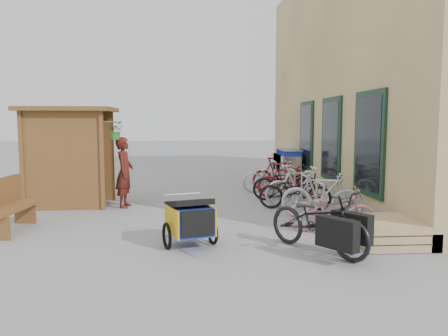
{
  "coord_description": "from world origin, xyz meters",
  "views": [
    {
      "loc": [
        -0.24,
        -8.37,
        2.04
      ],
      "look_at": [
        0.5,
        1.5,
        1.0
      ],
      "focal_mm": 35.0,
      "sensor_mm": 36.0,
      "label": 1
    }
  ],
  "objects": [
    {
      "name": "bike_3",
      "position": [
        2.35,
        1.86,
        0.51
      ],
      "size": [
        1.73,
        0.59,
        1.02
      ],
      "primitive_type": "imported",
      "rotation": [
        0.0,
        0.0,
        1.64
      ],
      "color": "white",
      "rests_on": "ground"
    },
    {
      "name": "bike_2",
      "position": [
        2.17,
        1.58,
        0.44
      ],
      "size": [
        1.78,
        1.01,
        0.88
      ],
      "primitive_type": "imported",
      "rotation": [
        0.0,
        0.0,
        1.3
      ],
      "color": "black",
      "rests_on": "ground"
    },
    {
      "name": "pallet_stack",
      "position": [
        3.0,
        -1.4,
        0.21
      ],
      "size": [
        1.0,
        1.2,
        0.4
      ],
      "color": "tan",
      "rests_on": "ground"
    },
    {
      "name": "bike_5",
      "position": [
        2.29,
        3.07,
        0.47
      ],
      "size": [
        1.62,
        0.86,
        0.94
      ],
      "primitive_type": "imported",
      "rotation": [
        0.0,
        0.0,
        1.29
      ],
      "color": "maroon",
      "rests_on": "ground"
    },
    {
      "name": "bike_rack",
      "position": [
        2.3,
        2.4,
        0.52
      ],
      "size": [
        0.05,
        5.35,
        0.86
      ],
      "color": "#A5A8AD",
      "rests_on": "ground"
    },
    {
      "name": "bike_0",
      "position": [
        2.34,
        -0.6,
        0.43
      ],
      "size": [
        1.71,
        0.9,
        0.85
      ],
      "primitive_type": "imported",
      "rotation": [
        0.0,
        0.0,
        1.35
      ],
      "color": "#BF7B87",
      "rests_on": "ground"
    },
    {
      "name": "building",
      "position": [
        6.49,
        4.5,
        3.49
      ],
      "size": [
        6.07,
        13.0,
        7.0
      ],
      "color": "#CFB777",
      "rests_on": "ground"
    },
    {
      "name": "child_trailer",
      "position": [
        -0.27,
        -1.3,
        0.47
      ],
      "size": [
        0.94,
        1.46,
        0.84
      ],
      "rotation": [
        0.0,
        0.0,
        0.32
      ],
      "color": "navy",
      "rests_on": "ground"
    },
    {
      "name": "bench",
      "position": [
        -3.68,
        -0.06,
        0.51
      ],
      "size": [
        0.63,
        1.63,
        1.01
      ],
      "rotation": [
        0.0,
        0.0,
        -0.1
      ],
      "color": "brown",
      "rests_on": "ground"
    },
    {
      "name": "cargo_bike",
      "position": [
        1.75,
        -1.82,
        0.5
      ],
      "size": [
        1.63,
        1.94,
        1.0
      ],
      "rotation": [
        0.0,
        0.0,
        0.61
      ],
      "color": "black",
      "rests_on": "ground"
    },
    {
      "name": "bike_4",
      "position": [
        2.24,
        2.78,
        0.47
      ],
      "size": [
        1.83,
        0.79,
        0.93
      ],
      "primitive_type": "imported",
      "rotation": [
        0.0,
        0.0,
        1.48
      ],
      "color": "black",
      "rests_on": "ground"
    },
    {
      "name": "kiosk",
      "position": [
        -3.28,
        2.47,
        1.55
      ],
      "size": [
        2.49,
        1.65,
        2.4
      ],
      "color": "brown",
      "rests_on": "ground"
    },
    {
      "name": "bike_7",
      "position": [
        2.36,
        4.54,
        0.5
      ],
      "size": [
        1.72,
        0.87,
        0.99
      ],
      "primitive_type": "imported",
      "rotation": [
        0.0,
        0.0,
        1.82
      ],
      "color": "maroon",
      "rests_on": "ground"
    },
    {
      "name": "ground",
      "position": [
        0.0,
        0.0,
        0.0
      ],
      "size": [
        80.0,
        80.0,
        0.0
      ],
      "primitive_type": "plane",
      "color": "gray"
    },
    {
      "name": "person_kiosk",
      "position": [
        -1.85,
        2.17,
        0.84
      ],
      "size": [
        0.46,
        0.65,
        1.69
      ],
      "primitive_type": "imported",
      "rotation": [
        0.0,
        0.0,
        1.47
      ],
      "color": "maroon",
      "rests_on": "ground"
    },
    {
      "name": "bike_1",
      "position": [
        2.49,
        0.53,
        0.51
      ],
      "size": [
        1.77,
        1.03,
        1.03
      ],
      "primitive_type": "imported",
      "rotation": [
        0.0,
        0.0,
        1.23
      ],
      "color": "#B4B4B9",
      "rests_on": "ground"
    },
    {
      "name": "bike_6",
      "position": [
        2.11,
        4.13,
        0.47
      ],
      "size": [
        1.78,
        0.64,
        0.93
      ],
      "primitive_type": "imported",
      "rotation": [
        0.0,
        0.0,
        1.58
      ],
      "color": "#B4B4B9",
      "rests_on": "ground"
    },
    {
      "name": "shopping_carts",
      "position": [
        3.0,
        6.39,
        0.67
      ],
      "size": [
        0.64,
        2.15,
        1.14
      ],
      "color": "silver",
      "rests_on": "ground"
    }
  ]
}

